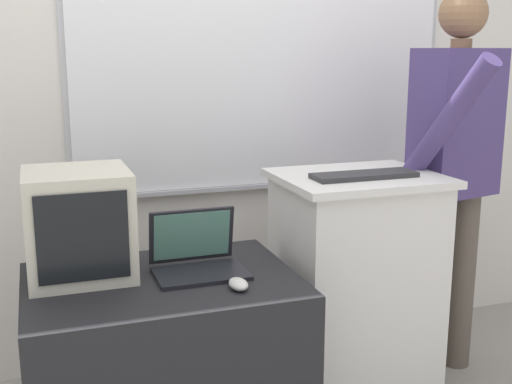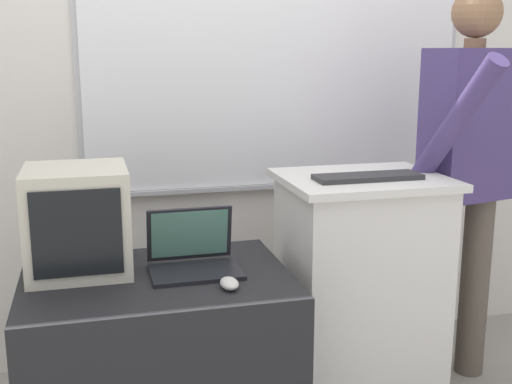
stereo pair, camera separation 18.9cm
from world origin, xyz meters
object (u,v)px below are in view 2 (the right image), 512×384
computer_mouse_by_laptop (229,283)px  crt_monitor (78,220)px  lectern_podium (359,294)px  side_desk (160,372)px  person_presenter (467,164)px  wireless_keyboard (368,177)px  laptop (193,253)px

computer_mouse_by_laptop → crt_monitor: 0.59m
lectern_podium → computer_mouse_by_laptop: size_ratio=10.02×
side_desk → person_presenter: (1.38, 0.29, 0.64)m
lectern_podium → person_presenter: size_ratio=0.57×
lectern_podium → computer_mouse_by_laptop: lectern_podium is taller
side_desk → person_presenter: bearing=12.0°
person_presenter → wireless_keyboard: size_ratio=4.15×
computer_mouse_by_laptop → crt_monitor: (-0.47, 0.31, 0.17)m
laptop → wireless_keyboard: (0.70, 0.08, 0.23)m
side_desk → person_presenter: person_presenter is taller
side_desk → laptop: (0.13, 0.04, 0.42)m
side_desk → crt_monitor: bearing=152.5°
person_presenter → wireless_keyboard: (-0.55, -0.17, 0.00)m
person_presenter → side_desk: bearing=-180.0°
side_desk → person_presenter: size_ratio=0.53×
person_presenter → laptop: (-1.25, -0.25, -0.22)m
crt_monitor → computer_mouse_by_laptop: bearing=-33.4°
person_presenter → computer_mouse_by_laptop: 1.29m
laptop → side_desk: bearing=-162.2°
side_desk → computer_mouse_by_laptop: bearing=-39.4°
wireless_keyboard → crt_monitor: crt_monitor is taller
wireless_keyboard → side_desk: bearing=-171.5°
laptop → lectern_podium: bearing=11.9°
laptop → wireless_keyboard: size_ratio=0.75×
person_presenter → crt_monitor: size_ratio=4.73×
wireless_keyboard → crt_monitor: (-1.09, 0.01, -0.10)m
lectern_podium → wireless_keyboard: (-0.01, -0.07, 0.51)m
wireless_keyboard → computer_mouse_by_laptop: (-0.62, -0.31, -0.27)m
side_desk → wireless_keyboard: 1.07m
person_presenter → laptop: bearing=179.4°
laptop → crt_monitor: 0.42m
lectern_podium → laptop: size_ratio=3.18×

